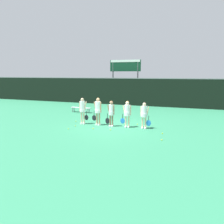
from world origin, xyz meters
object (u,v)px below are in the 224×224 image
(tennis_ball_6, at_px, (162,140))
(player_4, at_px, (144,113))
(bench_courtside, at_px, (81,108))
(tennis_ball_2, at_px, (75,126))
(player_3, at_px, (127,112))
(tennis_ball_9, at_px, (162,133))
(tennis_ball_0, at_px, (76,121))
(tennis_ball_3, at_px, (107,120))
(tennis_ball_1, at_px, (68,129))
(tennis_ball_5, at_px, (149,123))
(player_1, at_px, (98,109))
(tennis_ball_7, at_px, (110,130))
(tennis_ball_8, at_px, (137,124))
(player_2, at_px, (111,112))
(tennis_ball_4, at_px, (93,128))
(scoreboard, at_px, (125,70))
(player_0, at_px, (83,108))

(tennis_ball_6, bearing_deg, player_4, 122.56)
(bench_courtside, distance_m, tennis_ball_2, 5.14)
(player_3, distance_m, tennis_ball_9, 2.60)
(tennis_ball_0, distance_m, tennis_ball_3, 2.23)
(tennis_ball_1, bearing_deg, tennis_ball_6, -3.75)
(tennis_ball_5, bearing_deg, tennis_ball_0, -165.78)
(bench_courtside, distance_m, player_1, 5.16)
(tennis_ball_6, xyz_separation_m, tennis_ball_7, (-3.15, 1.01, -0.00))
(tennis_ball_2, relative_size, tennis_ball_5, 0.93)
(tennis_ball_0, height_order, tennis_ball_8, tennis_ball_8)
(player_2, height_order, tennis_ball_9, player_2)
(tennis_ball_3, xyz_separation_m, tennis_ball_7, (1.19, -2.54, 0.00))
(bench_courtside, relative_size, tennis_ball_2, 28.10)
(player_1, distance_m, tennis_ball_5, 3.67)
(tennis_ball_4, bearing_deg, tennis_ball_1, -156.78)
(scoreboard, height_order, tennis_ball_1, scoreboard)
(bench_courtside, bearing_deg, player_1, -47.84)
(player_2, relative_size, player_4, 1.01)
(tennis_ball_6, bearing_deg, tennis_ball_7, 162.27)
(player_1, height_order, tennis_ball_5, player_1)
(tennis_ball_9, bearing_deg, tennis_ball_6, -84.35)
(tennis_ball_3, xyz_separation_m, tennis_ball_8, (2.38, -0.59, 0.00))
(player_0, distance_m, player_3, 3.06)
(tennis_ball_5, bearing_deg, player_3, -124.67)
(player_4, relative_size, tennis_ball_1, 24.62)
(player_2, xyz_separation_m, player_3, (1.03, 0.09, 0.03))
(player_4, bearing_deg, player_0, -175.55)
(tennis_ball_2, bearing_deg, player_4, 12.12)
(scoreboard, bearing_deg, player_2, -78.18)
(tennis_ball_3, bearing_deg, tennis_ball_1, -112.24)
(player_0, distance_m, tennis_ball_9, 5.49)
(player_0, relative_size, player_2, 1.08)
(tennis_ball_3, xyz_separation_m, tennis_ball_4, (0.08, -2.58, 0.00))
(tennis_ball_8, bearing_deg, tennis_ball_3, 166.17)
(tennis_ball_2, bearing_deg, tennis_ball_5, 29.82)
(tennis_ball_4, relative_size, tennis_ball_5, 1.01)
(player_1, xyz_separation_m, tennis_ball_2, (-1.24, -0.81, -1.05))
(bench_courtside, height_order, tennis_ball_0, bench_courtside)
(tennis_ball_1, bearing_deg, player_0, 83.82)
(player_4, height_order, tennis_ball_4, player_4)
(tennis_ball_7, bearing_deg, player_4, 31.35)
(player_3, relative_size, tennis_ball_3, 25.33)
(player_1, xyz_separation_m, player_2, (0.94, -0.05, -0.12))
(player_4, bearing_deg, tennis_ball_1, -155.65)
(scoreboard, relative_size, tennis_ball_5, 67.99)
(player_0, bearing_deg, player_2, -6.95)
(tennis_ball_2, distance_m, tennis_ball_3, 2.68)
(player_1, xyz_separation_m, player_4, (3.03, 0.11, -0.11))
(tennis_ball_0, relative_size, tennis_ball_2, 0.99)
(tennis_ball_1, distance_m, tennis_ball_8, 4.50)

